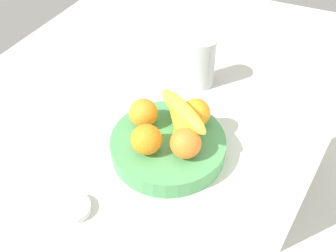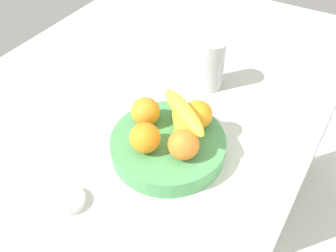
{
  "view_description": "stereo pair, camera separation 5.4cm",
  "coord_description": "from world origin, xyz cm",
  "px_view_note": "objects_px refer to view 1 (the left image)",
  "views": [
    {
      "loc": [
        53.9,
        20.9,
        63.71
      ],
      "look_at": [
        2.07,
        -2.9,
        8.57
      ],
      "focal_mm": 38.1,
      "sensor_mm": 36.0,
      "label": 1
    },
    {
      "loc": [
        51.42,
        25.69,
        63.71
      ],
      "look_at": [
        2.07,
        -2.9,
        8.57
      ],
      "focal_mm": 38.1,
      "sensor_mm": 36.0,
      "label": 2
    }
  ],
  "objects_px": {
    "orange_back_left": "(143,113)",
    "orange_center": "(196,113)",
    "orange_front_right": "(186,143)",
    "banana_bunch": "(182,119)",
    "cutting_board": "(315,137)",
    "jar_lid": "(75,209)",
    "orange_front_left": "(146,139)",
    "thermos_tumbler": "(201,63)",
    "fruit_bowl": "(168,145)"
  },
  "relations": [
    {
      "from": "cutting_board",
      "to": "jar_lid",
      "type": "distance_m",
      "value": 0.49
    },
    {
      "from": "orange_center",
      "to": "fruit_bowl",
      "type": "bearing_deg",
      "value": -27.71
    },
    {
      "from": "banana_bunch",
      "to": "cutting_board",
      "type": "bearing_deg",
      "value": 82.31
    },
    {
      "from": "cutting_board",
      "to": "orange_center",
      "type": "bearing_deg",
      "value": -104.66
    },
    {
      "from": "fruit_bowl",
      "to": "orange_front_left",
      "type": "relative_size",
      "value": 3.92
    },
    {
      "from": "fruit_bowl",
      "to": "orange_back_left",
      "type": "height_order",
      "value": "orange_back_left"
    },
    {
      "from": "orange_center",
      "to": "banana_bunch",
      "type": "bearing_deg",
      "value": -23.25
    },
    {
      "from": "orange_front_right",
      "to": "orange_front_left",
      "type": "bearing_deg",
      "value": -72.94
    },
    {
      "from": "orange_back_left",
      "to": "jar_lid",
      "type": "height_order",
      "value": "orange_back_left"
    },
    {
      "from": "thermos_tumbler",
      "to": "orange_back_left",
      "type": "bearing_deg",
      "value": -9.83
    },
    {
      "from": "orange_front_right",
      "to": "thermos_tumbler",
      "type": "distance_m",
      "value": 0.32
    },
    {
      "from": "orange_center",
      "to": "cutting_board",
      "type": "distance_m",
      "value": 0.28
    },
    {
      "from": "orange_center",
      "to": "orange_back_left",
      "type": "xyz_separation_m",
      "value": [
        0.05,
        -0.11,
        0.0
      ]
    },
    {
      "from": "orange_back_left",
      "to": "orange_center",
      "type": "bearing_deg",
      "value": 115.7
    },
    {
      "from": "banana_bunch",
      "to": "jar_lid",
      "type": "relative_size",
      "value": 2.63
    },
    {
      "from": "banana_bunch",
      "to": "jar_lid",
      "type": "bearing_deg",
      "value": -25.88
    },
    {
      "from": "orange_front_left",
      "to": "orange_center",
      "type": "height_order",
      "value": "same"
    },
    {
      "from": "orange_front_left",
      "to": "orange_back_left",
      "type": "bearing_deg",
      "value": -147.59
    },
    {
      "from": "fruit_bowl",
      "to": "orange_front_right",
      "type": "xyz_separation_m",
      "value": [
        0.03,
        0.05,
        0.06
      ]
    },
    {
      "from": "orange_back_left",
      "to": "orange_front_left",
      "type": "bearing_deg",
      "value": 32.41
    },
    {
      "from": "banana_bunch",
      "to": "thermos_tumbler",
      "type": "bearing_deg",
      "value": -169.17
    },
    {
      "from": "fruit_bowl",
      "to": "orange_front_right",
      "type": "distance_m",
      "value": 0.08
    },
    {
      "from": "cutting_board",
      "to": "thermos_tumbler",
      "type": "relative_size",
      "value": 2.48
    },
    {
      "from": "fruit_bowl",
      "to": "orange_back_left",
      "type": "relative_size",
      "value": 3.92
    },
    {
      "from": "orange_center",
      "to": "thermos_tumbler",
      "type": "relative_size",
      "value": 0.47
    },
    {
      "from": "orange_front_right",
      "to": "orange_back_left",
      "type": "height_order",
      "value": "same"
    },
    {
      "from": "cutting_board",
      "to": "jar_lid",
      "type": "height_order",
      "value": "cutting_board"
    },
    {
      "from": "orange_front_right",
      "to": "orange_back_left",
      "type": "xyz_separation_m",
      "value": [
        -0.05,
        -0.13,
        0.0
      ]
    },
    {
      "from": "orange_center",
      "to": "thermos_tumbler",
      "type": "distance_m",
      "value": 0.22
    },
    {
      "from": "orange_center",
      "to": "banana_bunch",
      "type": "relative_size",
      "value": 0.39
    },
    {
      "from": "orange_center",
      "to": "thermos_tumbler",
      "type": "bearing_deg",
      "value": -162.74
    },
    {
      "from": "orange_front_left",
      "to": "cutting_board",
      "type": "relative_size",
      "value": 0.19
    },
    {
      "from": "orange_back_left",
      "to": "thermos_tumbler",
      "type": "height_order",
      "value": "thermos_tumbler"
    },
    {
      "from": "orange_front_left",
      "to": "jar_lid",
      "type": "distance_m",
      "value": 0.21
    },
    {
      "from": "cutting_board",
      "to": "orange_front_left",
      "type": "bearing_deg",
      "value": -79.25
    },
    {
      "from": "orange_front_right",
      "to": "orange_back_left",
      "type": "distance_m",
      "value": 0.14
    },
    {
      "from": "fruit_bowl",
      "to": "jar_lid",
      "type": "height_order",
      "value": "fruit_bowl"
    },
    {
      "from": "banana_bunch",
      "to": "cutting_board",
      "type": "relative_size",
      "value": 0.49
    },
    {
      "from": "orange_front_right",
      "to": "cutting_board",
      "type": "relative_size",
      "value": 0.19
    },
    {
      "from": "fruit_bowl",
      "to": "orange_front_left",
      "type": "bearing_deg",
      "value": -27.77
    },
    {
      "from": "orange_center",
      "to": "orange_front_right",
      "type": "bearing_deg",
      "value": 8.97
    },
    {
      "from": "orange_center",
      "to": "orange_back_left",
      "type": "bearing_deg",
      "value": -64.3
    },
    {
      "from": "orange_front_right",
      "to": "orange_center",
      "type": "xyz_separation_m",
      "value": [
        -0.1,
        -0.02,
        0.0
      ]
    },
    {
      "from": "orange_front_right",
      "to": "thermos_tumbler",
      "type": "bearing_deg",
      "value": -165.35
    },
    {
      "from": "orange_front_right",
      "to": "banana_bunch",
      "type": "bearing_deg",
      "value": -150.85
    },
    {
      "from": "orange_back_left",
      "to": "banana_bunch",
      "type": "xyz_separation_m",
      "value": [
        -0.01,
        0.09,
        0.01
      ]
    },
    {
      "from": "fruit_bowl",
      "to": "orange_center",
      "type": "xyz_separation_m",
      "value": [
        -0.07,
        0.04,
        0.06
      ]
    },
    {
      "from": "orange_front_right",
      "to": "thermos_tumbler",
      "type": "relative_size",
      "value": 0.47
    },
    {
      "from": "fruit_bowl",
      "to": "banana_bunch",
      "type": "height_order",
      "value": "banana_bunch"
    },
    {
      "from": "orange_back_left",
      "to": "cutting_board",
      "type": "bearing_deg",
      "value": 86.3
    }
  ]
}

